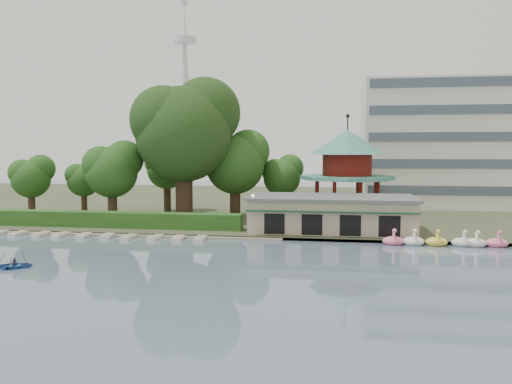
% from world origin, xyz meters
% --- Properties ---
extents(ground_plane, '(220.00, 220.00, 0.00)m').
position_xyz_m(ground_plane, '(0.00, 0.00, 0.00)').
color(ground_plane, slate).
rests_on(ground_plane, ground).
extents(shore, '(220.00, 70.00, 0.40)m').
position_xyz_m(shore, '(0.00, 52.00, 0.20)').
color(shore, '#424930').
rests_on(shore, ground).
extents(embankment, '(220.00, 0.60, 0.30)m').
position_xyz_m(embankment, '(0.00, 17.30, 0.15)').
color(embankment, gray).
rests_on(embankment, ground).
extents(dock, '(34.00, 1.60, 0.24)m').
position_xyz_m(dock, '(-12.00, 17.20, 0.12)').
color(dock, gray).
rests_on(dock, ground).
extents(boathouse, '(18.60, 9.39, 3.90)m').
position_xyz_m(boathouse, '(10.00, 21.97, 2.37)').
color(boathouse, '#BFA88F').
rests_on(boathouse, shore).
extents(pavilion, '(12.40, 12.40, 13.50)m').
position_xyz_m(pavilion, '(12.00, 32.00, 7.48)').
color(pavilion, '#BFA88F').
rests_on(pavilion, shore).
extents(office_building, '(38.00, 18.00, 20.00)m').
position_xyz_m(office_building, '(32.67, 49.00, 9.73)').
color(office_building, silver).
rests_on(office_building, shore).
extents(broadcast_tower, '(8.00, 8.00, 96.00)m').
position_xyz_m(broadcast_tower, '(-42.00, 140.00, 33.98)').
color(broadcast_tower, silver).
rests_on(broadcast_tower, ground).
extents(hedge, '(30.00, 2.00, 1.80)m').
position_xyz_m(hedge, '(-15.00, 20.50, 1.30)').
color(hedge, '#27551C').
rests_on(hedge, shore).
extents(lamp_post, '(0.36, 0.36, 4.28)m').
position_xyz_m(lamp_post, '(1.50, 19.00, 3.34)').
color(lamp_post, black).
rests_on(lamp_post, shore).
extents(big_tree, '(13.60, 12.68, 18.60)m').
position_xyz_m(big_tree, '(-8.83, 28.20, 12.43)').
color(big_tree, '#3A281C').
rests_on(big_tree, shore).
extents(small_trees, '(38.74, 16.43, 11.88)m').
position_xyz_m(small_trees, '(-11.05, 31.26, 7.16)').
color(small_trees, '#3A281C').
rests_on(small_trees, shore).
extents(swan_boats, '(17.95, 2.13, 1.92)m').
position_xyz_m(swan_boats, '(23.63, 16.54, 0.40)').
color(swan_boats, pink).
rests_on(swan_boats, ground).
extents(moored_rowboats, '(24.40, 2.64, 0.36)m').
position_xyz_m(moored_rowboats, '(-15.28, 15.76, 0.18)').
color(moored_rowboats, silver).
rests_on(moored_rowboats, ground).
extents(rowboat_with_passengers, '(5.07, 4.49, 2.01)m').
position_xyz_m(rowboat_with_passengers, '(-15.38, 1.59, 0.44)').
color(rowboat_with_passengers, '#2F60A7').
rests_on(rowboat_with_passengers, ground).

